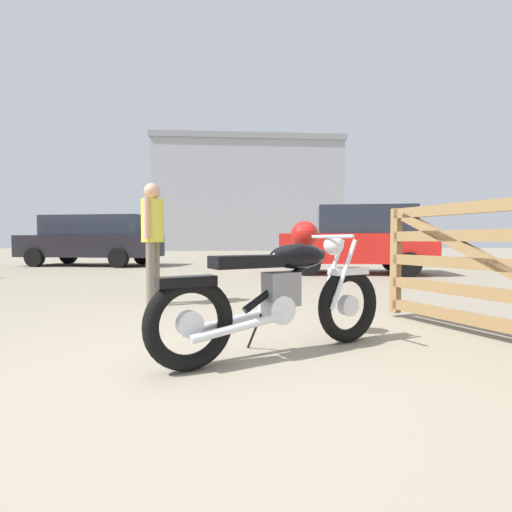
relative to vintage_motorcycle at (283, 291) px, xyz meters
name	(u,v)px	position (x,y,z in m)	size (l,w,h in m)	color
ground_plane	(232,370)	(-0.39, -0.37, -0.49)	(80.00, 80.00, 0.00)	gray
vintage_motorcycle	(283,291)	(0.00, 0.00, 0.00)	(1.90, 1.14, 1.07)	black
bystander	(153,231)	(-1.53, 2.23, 0.53)	(0.30, 0.46, 1.66)	#706656
blue_hatchback_right	(357,239)	(2.77, 6.95, 0.43)	(4.12, 2.31, 1.78)	black
pale_sedan_back	(94,239)	(-5.49, 10.39, 0.45)	(4.94, 2.60, 1.74)	black
industrial_building	(247,198)	(0.21, 33.42, 4.51)	(17.05, 10.01, 9.99)	#9EA0A8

